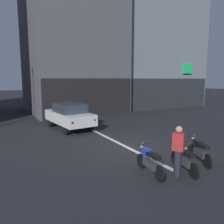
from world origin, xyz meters
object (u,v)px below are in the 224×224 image
at_px(motorcycle_silver_row_left_mid, 184,159).
at_px(motorcycle_black_row_centre, 199,151).
at_px(person_by_motorcycles, 178,151).
at_px(motorcycle_blue_row_leftmost, 150,161).
at_px(car_white_crossing_near, 69,115).

height_order(motorcycle_silver_row_left_mid, motorcycle_black_row_centre, same).
xyz_separation_m(motorcycle_silver_row_left_mid, person_by_motorcycles, (-0.46, -0.17, 0.40)).
distance_m(motorcycle_blue_row_leftmost, motorcycle_silver_row_left_mid, 1.23).
distance_m(car_white_crossing_near, motorcycle_black_row_centre, 8.31).
xyz_separation_m(car_white_crossing_near, motorcycle_silver_row_left_mid, (1.35, -8.22, -0.43)).
bearing_deg(person_by_motorcycles, car_white_crossing_near, 96.07).
relative_size(car_white_crossing_near, motorcycle_silver_row_left_mid, 2.62).
height_order(car_white_crossing_near, motorcycle_black_row_centre, car_white_crossing_near).
bearing_deg(motorcycle_blue_row_leftmost, motorcycle_black_row_centre, -1.56).
bearing_deg(motorcycle_black_row_centre, motorcycle_blue_row_leftmost, 178.44).
height_order(car_white_crossing_near, person_by_motorcycles, person_by_motorcycles).
bearing_deg(motorcycle_silver_row_left_mid, motorcycle_black_row_centre, 15.20).
distance_m(car_white_crossing_near, motorcycle_silver_row_left_mid, 8.35).
distance_m(car_white_crossing_near, person_by_motorcycles, 8.44).
relative_size(motorcycle_silver_row_left_mid, motorcycle_black_row_centre, 1.04).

